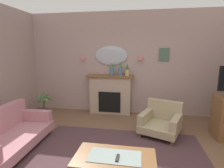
# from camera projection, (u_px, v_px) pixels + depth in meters

# --- Properties ---
(wall_back) EXTENTS (6.87, 0.10, 2.96)m
(wall_back) POSITION_uv_depth(u_px,v_px,m) (128.00, 64.00, 5.25)
(wall_back) COLOR #B29993
(wall_back) RESTS_ON ground
(patterned_rug) EXTENTS (3.20, 2.40, 0.01)m
(patterned_rug) POSITION_uv_depth(u_px,v_px,m) (115.00, 161.00, 3.03)
(patterned_rug) COLOR #4C3338
(patterned_rug) RESTS_ON ground
(fireplace) EXTENTS (1.36, 0.36, 1.16)m
(fireplace) POSITION_uv_depth(u_px,v_px,m) (110.00, 95.00, 5.28)
(fireplace) COLOR tan
(fireplace) RESTS_ON ground
(mantel_vase_right) EXTENTS (0.11, 0.11, 0.37)m
(mantel_vase_right) POSITION_uv_depth(u_px,v_px,m) (112.00, 69.00, 5.10)
(mantel_vase_right) COLOR #4C7093
(mantel_vase_right) RESTS_ON fireplace
(mantel_vase_centre) EXTENTS (0.13, 0.13, 0.37)m
(mantel_vase_centre) POSITION_uv_depth(u_px,v_px,m) (120.00, 70.00, 5.06)
(mantel_vase_centre) COLOR #4C7093
(mantel_vase_centre) RESTS_ON fireplace
(mantel_vase_left) EXTENTS (0.12, 0.12, 0.33)m
(mantel_vase_left) POSITION_uv_depth(u_px,v_px,m) (127.00, 70.00, 5.03)
(mantel_vase_left) COLOR tan
(mantel_vase_left) RESTS_ON fireplace
(wall_mirror) EXTENTS (0.96, 0.06, 0.56)m
(wall_mirror) POSITION_uv_depth(u_px,v_px,m) (111.00, 56.00, 5.21)
(wall_mirror) COLOR #B2BCC6
(wall_sconce_left) EXTENTS (0.14, 0.14, 0.14)m
(wall_sconce_left) POSITION_uv_depth(u_px,v_px,m) (83.00, 57.00, 5.31)
(wall_sconce_left) COLOR #D17066
(wall_sconce_right) EXTENTS (0.14, 0.14, 0.14)m
(wall_sconce_right) POSITION_uv_depth(u_px,v_px,m) (140.00, 58.00, 5.03)
(wall_sconce_right) COLOR #D17066
(framed_picture) EXTENTS (0.28, 0.03, 0.36)m
(framed_picture) POSITION_uv_depth(u_px,v_px,m) (164.00, 54.00, 4.96)
(framed_picture) COLOR #4C6B56
(coffee_table) EXTENTS (1.10, 0.60, 0.45)m
(coffee_table) POSITION_uv_depth(u_px,v_px,m) (115.00, 160.00, 2.42)
(coffee_table) COLOR brown
(coffee_table) RESTS_ON ground
(tv_remote) EXTENTS (0.04, 0.16, 0.02)m
(tv_remote) POSITION_uv_depth(u_px,v_px,m) (117.00, 158.00, 2.35)
(tv_remote) COLOR black
(tv_remote) RESTS_ON coffee_table
(floral_couch) EXTENTS (0.92, 1.75, 0.76)m
(floral_couch) POSITION_uv_depth(u_px,v_px,m) (7.00, 134.00, 3.33)
(floral_couch) COLOR #B77A84
(floral_couch) RESTS_ON ground
(armchair_by_coffee_table) EXTENTS (1.04, 1.06, 0.71)m
(armchair_by_coffee_table) POSITION_uv_depth(u_px,v_px,m) (161.00, 120.00, 4.02)
(armchair_by_coffee_table) COLOR tan
(armchair_by_coffee_table) RESTS_ON ground
(potted_plant_small_fern) EXTENTS (0.45, 0.47, 0.72)m
(potted_plant_small_fern) POSITION_uv_depth(u_px,v_px,m) (44.00, 104.00, 5.11)
(potted_plant_small_fern) COLOR #474C56
(potted_plant_small_fern) RESTS_ON ground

